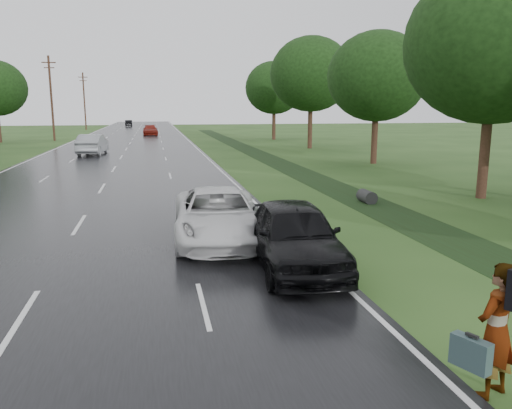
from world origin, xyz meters
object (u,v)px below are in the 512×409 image
object	(u,v)px
dark_sedan	(295,235)
silver_sedan	(93,144)
pedestrian	(497,329)
white_pickup	(218,215)

from	to	relation	value
dark_sedan	silver_sedan	world-z (taller)	silver_sedan
pedestrian	dark_sedan	size ratio (longest dim) A/B	0.40
white_pickup	dark_sedan	world-z (taller)	dark_sedan
silver_sedan	dark_sedan	bearing A→B (deg)	109.25
pedestrian	silver_sedan	world-z (taller)	pedestrian
dark_sedan	white_pickup	bearing A→B (deg)	120.15
pedestrian	dark_sedan	world-z (taller)	pedestrian
dark_sedan	silver_sedan	distance (m)	34.03
pedestrian	dark_sedan	bearing A→B (deg)	-102.34
silver_sedan	pedestrian	bearing A→B (deg)	108.73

